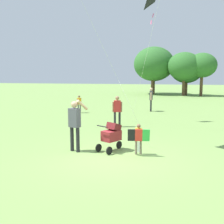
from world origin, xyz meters
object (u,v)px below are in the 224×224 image
object	(u,v)px
child_with_butterfly_kite	(139,136)
stroller	(112,134)
person_couple_left	(79,103)
person_adult_flyer	(75,121)
person_red_shirt	(117,109)
person_sitting_far	(151,97)
kite_adult_black	(150,2)

from	to	relation	value
child_with_butterfly_kite	stroller	bearing A→B (deg)	164.53
stroller	person_couple_left	distance (m)	9.71
person_adult_flyer	stroller	world-z (taller)	person_adult_flyer
person_adult_flyer	person_couple_left	size ratio (longest dim) A/B	1.53
person_adult_flyer	person_red_shirt	bearing A→B (deg)	82.47
child_with_butterfly_kite	person_couple_left	size ratio (longest dim) A/B	0.86
stroller	person_sitting_far	size ratio (longest dim) A/B	0.63
kite_adult_black	stroller	bearing A→B (deg)	-146.59
kite_adult_black	person_sitting_far	bearing A→B (deg)	93.14
stroller	person_red_shirt	distance (m)	4.43
person_sitting_far	person_red_shirt	bearing A→B (deg)	-101.97
child_with_butterfly_kite	person_adult_flyer	world-z (taller)	person_adult_flyer
stroller	person_sitting_far	world-z (taller)	person_sitting_far
stroller	person_red_shirt	world-z (taller)	person_red_shirt
stroller	person_adult_flyer	bearing A→B (deg)	-164.97
kite_adult_black	child_with_butterfly_kite	bearing A→B (deg)	-102.09
child_with_butterfly_kite	person_red_shirt	size ratio (longest dim) A/B	0.66
person_adult_flyer	person_couple_left	distance (m)	9.57
person_red_shirt	person_couple_left	distance (m)	5.65
person_adult_flyer	person_sitting_far	bearing A→B (deg)	79.93
kite_adult_black	person_couple_left	distance (m)	10.62
child_with_butterfly_kite	person_adult_flyer	xyz separation A→B (m)	(-2.24, -0.06, 0.45)
stroller	person_sitting_far	bearing A→B (deg)	86.32
stroller	kite_adult_black	xyz separation A→B (m)	(1.22, 0.80, 4.61)
child_with_butterfly_kite	person_red_shirt	xyz separation A→B (m)	(-1.62, 4.65, 0.31)
child_with_butterfly_kite	kite_adult_black	size ratio (longest dim) A/B	0.18
child_with_butterfly_kite	person_sitting_far	xyz separation A→B (m)	(-0.31, 10.84, 0.38)
person_couple_left	kite_adult_black	bearing A→B (deg)	-55.90
child_with_butterfly_kite	person_sitting_far	distance (m)	10.85
kite_adult_black	person_couple_left	size ratio (longest dim) A/B	4.77
stroller	person_sitting_far	xyz separation A→B (m)	(0.68, 10.57, 0.40)
child_with_butterfly_kite	person_adult_flyer	size ratio (longest dim) A/B	0.56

